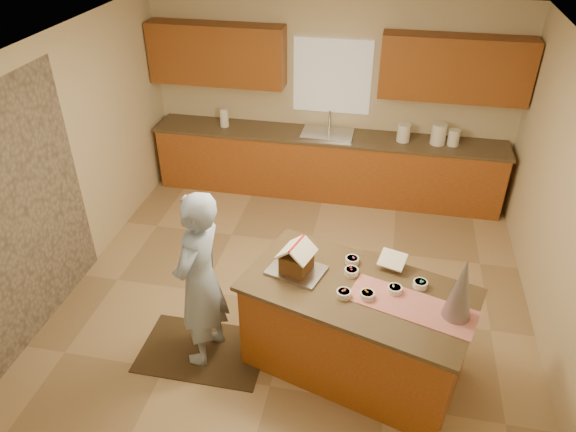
% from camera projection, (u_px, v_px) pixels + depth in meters
% --- Properties ---
extents(floor, '(5.50, 5.50, 0.00)m').
position_uv_depth(floor, '(293.00, 304.00, 5.88)').
color(floor, tan).
rests_on(floor, ground).
extents(ceiling, '(5.50, 5.50, 0.00)m').
position_uv_depth(ceiling, '(295.00, 56.00, 4.42)').
color(ceiling, silver).
rests_on(ceiling, floor).
extents(wall_back, '(5.50, 5.50, 0.00)m').
position_uv_depth(wall_back, '(332.00, 97.00, 7.41)').
color(wall_back, beige).
rests_on(wall_back, floor).
extents(wall_left, '(5.50, 5.50, 0.00)m').
position_uv_depth(wall_left, '(56.00, 173.00, 5.56)').
color(wall_left, beige).
rests_on(wall_left, floor).
extents(wall_right, '(5.50, 5.50, 0.00)m').
position_uv_depth(wall_right, '(573.00, 226.00, 4.73)').
color(wall_right, beige).
rests_on(wall_right, floor).
extents(stone_accent, '(0.00, 2.50, 2.50)m').
position_uv_depth(stone_accent, '(13.00, 223.00, 4.95)').
color(stone_accent, gray).
rests_on(stone_accent, wall_left).
extents(window_curtain, '(1.05, 0.03, 1.00)m').
position_uv_depth(window_curtain, '(332.00, 76.00, 7.23)').
color(window_curtain, white).
rests_on(window_curtain, wall_back).
extents(back_counter_base, '(4.80, 0.60, 0.88)m').
position_uv_depth(back_counter_base, '(326.00, 166.00, 7.66)').
color(back_counter_base, '#A45122').
rests_on(back_counter_base, floor).
extents(back_counter_top, '(4.85, 0.63, 0.04)m').
position_uv_depth(back_counter_top, '(327.00, 136.00, 7.41)').
color(back_counter_top, brown).
rests_on(back_counter_top, back_counter_base).
extents(upper_cabinet_left, '(1.85, 0.35, 0.80)m').
position_uv_depth(upper_cabinet_left, '(217.00, 54.00, 7.22)').
color(upper_cabinet_left, brown).
rests_on(upper_cabinet_left, wall_back).
extents(upper_cabinet_right, '(1.85, 0.35, 0.80)m').
position_uv_depth(upper_cabinet_right, '(455.00, 68.00, 6.71)').
color(upper_cabinet_right, brown).
rests_on(upper_cabinet_right, wall_back).
extents(sink, '(0.70, 0.45, 0.12)m').
position_uv_depth(sink, '(327.00, 137.00, 7.42)').
color(sink, silver).
rests_on(sink, back_counter_top).
extents(faucet, '(0.03, 0.03, 0.28)m').
position_uv_depth(faucet, '(330.00, 120.00, 7.47)').
color(faucet, silver).
rests_on(faucet, back_counter_top).
extents(island_base, '(2.07, 1.45, 0.92)m').
position_uv_depth(island_base, '(355.00, 330.00, 4.90)').
color(island_base, '#A45122').
rests_on(island_base, floor).
extents(island_top, '(2.18, 1.55, 0.04)m').
position_uv_depth(island_top, '(358.00, 290.00, 4.64)').
color(island_top, brown).
rests_on(island_top, island_base).
extents(table_runner, '(1.11, 0.67, 0.01)m').
position_uv_depth(table_runner, '(412.00, 305.00, 4.44)').
color(table_runner, red).
rests_on(table_runner, island_top).
extents(baking_tray, '(0.56, 0.48, 0.03)m').
position_uv_depth(baking_tray, '(296.00, 270.00, 4.81)').
color(baking_tray, silver).
rests_on(baking_tray, island_top).
extents(cookbook, '(0.27, 0.24, 0.10)m').
position_uv_depth(cookbook, '(392.00, 260.00, 4.81)').
color(cookbook, white).
rests_on(cookbook, island_top).
extents(tinsel_tree, '(0.29, 0.29, 0.58)m').
position_uv_depth(tinsel_tree, '(461.00, 288.00, 4.19)').
color(tinsel_tree, '#B2B3BF').
rests_on(tinsel_tree, island_top).
extents(rug, '(1.21, 0.79, 0.01)m').
position_uv_depth(rug, '(203.00, 351.00, 5.30)').
color(rug, black).
rests_on(rug, floor).
extents(boy, '(0.53, 0.71, 1.78)m').
position_uv_depth(boy, '(200.00, 281.00, 4.80)').
color(boy, '#92A9D0').
rests_on(boy, rug).
extents(canister_a, '(0.17, 0.17, 0.24)m').
position_uv_depth(canister_a, '(404.00, 133.00, 7.17)').
color(canister_a, white).
rests_on(canister_a, back_counter_top).
extents(canister_b, '(0.19, 0.19, 0.28)m').
position_uv_depth(canister_b, '(439.00, 134.00, 7.08)').
color(canister_b, white).
rests_on(canister_b, back_counter_top).
extents(canister_c, '(0.15, 0.15, 0.22)m').
position_uv_depth(canister_c, '(454.00, 137.00, 7.07)').
color(canister_c, white).
rests_on(canister_c, back_counter_top).
extents(paper_towel, '(0.12, 0.12, 0.26)m').
position_uv_depth(paper_towel, '(224.00, 118.00, 7.57)').
color(paper_towel, white).
rests_on(paper_towel, back_counter_top).
extents(gingerbread_house, '(0.36, 0.36, 0.29)m').
position_uv_depth(gingerbread_house, '(297.00, 259.00, 4.75)').
color(gingerbread_house, brown).
rests_on(gingerbread_house, baking_tray).
extents(candy_bowls, '(0.76, 0.60, 0.06)m').
position_uv_depth(candy_bowls, '(371.00, 282.00, 4.65)').
color(candy_bowls, '#95318E').
rests_on(candy_bowls, island_top).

